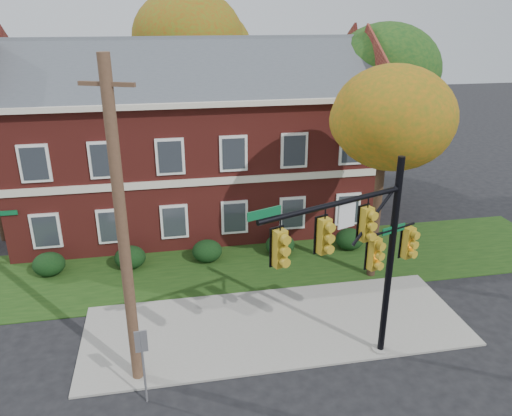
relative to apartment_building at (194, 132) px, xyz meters
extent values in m
plane|color=black|center=(2.00, -11.95, -4.99)|extent=(120.00, 120.00, 0.00)
cube|color=gray|center=(2.00, -10.95, -4.95)|extent=(14.00, 5.00, 0.08)
cube|color=#193811|center=(2.00, -5.95, -4.97)|extent=(30.00, 6.00, 0.04)
cube|color=maroon|center=(0.00, 0.05, -1.49)|extent=(18.00, 8.00, 7.00)
cube|color=beige|center=(0.00, 0.05, 2.13)|extent=(18.80, 8.80, 0.24)
cube|color=beige|center=(0.00, -3.98, -1.49)|extent=(18.00, 0.12, 0.35)
ellipsoid|color=black|center=(-7.00, -5.25, -4.46)|extent=(1.40, 1.26, 1.05)
ellipsoid|color=black|center=(-3.50, -5.25, -4.46)|extent=(1.40, 1.26, 1.05)
ellipsoid|color=black|center=(0.00, -5.25, -4.46)|extent=(1.40, 1.26, 1.05)
ellipsoid|color=black|center=(3.50, -5.25, -4.46)|extent=(1.40, 1.26, 1.05)
ellipsoid|color=black|center=(7.00, -5.25, -4.46)|extent=(1.40, 1.26, 1.05)
cylinder|color=black|center=(7.00, -7.95, -2.11)|extent=(0.36, 0.36, 5.76)
ellipsoid|color=#BA6010|center=(7.00, -7.95, 1.49)|extent=(4.25, 4.25, 3.60)
ellipsoid|color=#BA6010|center=(7.62, -8.33, 2.09)|extent=(3.50, 3.50, 3.00)
cylinder|color=black|center=(11.00, 1.05, -1.47)|extent=(0.36, 0.36, 7.04)
ellipsoid|color=#103C15|center=(11.00, 1.05, 2.93)|extent=(5.95, 5.95, 5.04)
ellipsoid|color=#103C15|center=(11.88, 0.52, 3.53)|extent=(4.90, 4.90, 4.20)
cylinder|color=black|center=(1.00, 8.05, -1.15)|extent=(0.36, 0.36, 7.68)
ellipsoid|color=#9F390D|center=(1.00, 8.05, 3.65)|extent=(6.46, 6.46, 5.47)
ellipsoid|color=#9F390D|center=(1.95, 7.48, 4.25)|extent=(5.32, 5.32, 4.56)
cylinder|color=gray|center=(5.19, -13.08, -4.91)|extent=(0.56, 0.56, 0.16)
cylinder|color=black|center=(5.19, -13.08, -1.50)|extent=(0.28, 0.28, 6.98)
cylinder|color=black|center=(2.87, -13.97, 0.99)|extent=(4.71, 1.93, 0.16)
cylinder|color=black|center=(5.19, -13.08, -0.35)|extent=(1.70, 0.72, 0.08)
cube|color=#AC8B1B|center=(1.19, -14.61, 0.10)|extent=(0.52, 0.44, 1.16)
cube|color=#AC8B1B|center=(2.59, -14.08, 0.10)|extent=(0.52, 0.44, 1.16)
cube|color=#AC8B1B|center=(4.08, -13.51, 0.10)|extent=(0.52, 0.44, 1.16)
cube|color=silver|center=(3.33, -13.79, 0.54)|extent=(0.57, 0.25, 0.75)
cube|color=#0B552C|center=(0.73, -14.79, 1.21)|extent=(0.94, 0.39, 0.24)
cube|color=#AC8B1B|center=(4.50, -13.35, -1.00)|extent=(0.52, 0.44, 1.16)
cube|color=#AC8B1B|center=(5.89, -12.81, -1.00)|extent=(0.52, 0.44, 1.16)
cube|color=#0B552C|center=(5.19, -13.08, -0.35)|extent=(0.90, 0.38, 0.23)
cylinder|color=#513825|center=(-2.96, -12.85, 0.02)|extent=(0.44, 0.44, 10.01)
cube|color=#513825|center=(-2.96, -12.85, 4.24)|extent=(1.47, 0.73, 0.11)
cylinder|color=slate|center=(-2.67, -13.95, -3.73)|extent=(0.07, 0.07, 2.51)
cube|color=slate|center=(-2.67, -13.95, -2.82)|extent=(0.37, 0.08, 0.71)
camera|label=1|loc=(-1.64, -26.17, 5.96)|focal=35.00mm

